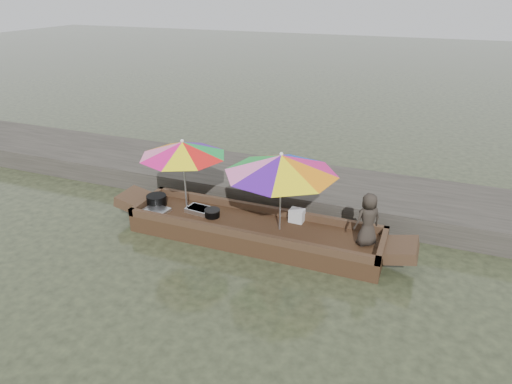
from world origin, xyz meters
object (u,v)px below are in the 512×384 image
(tray_scallop, at_px, (157,210))
(tray_crayfish, at_px, (199,210))
(cooking_pot, at_px, (157,200))
(umbrella_bow, at_px, (185,177))
(boat_hull, at_px, (254,232))
(vendor, at_px, (368,220))
(supply_bag, at_px, (297,215))
(umbrella_stern, at_px, (280,192))
(charcoal_grill, at_px, (212,213))

(tray_scallop, bearing_deg, tray_crayfish, 20.33)
(cooking_pot, xyz_separation_m, umbrella_bow, (0.75, -0.04, 0.67))
(boat_hull, relative_size, vendor, 4.98)
(tray_crayfish, relative_size, supply_bag, 1.79)
(cooking_pot, xyz_separation_m, tray_crayfish, (0.98, 0.05, -0.06))
(boat_hull, bearing_deg, umbrella_bow, 180.00)
(supply_bag, distance_m, vendor, 1.50)
(supply_bag, height_order, vendor, vendor)
(boat_hull, relative_size, tray_scallop, 9.90)
(boat_hull, xyz_separation_m, cooking_pot, (-2.23, 0.04, 0.28))
(boat_hull, distance_m, tray_scallop, 2.09)
(tray_crayfish, bearing_deg, vendor, -0.70)
(supply_bag, distance_m, umbrella_bow, 2.35)
(tray_crayfish, distance_m, tray_scallop, 0.87)
(umbrella_bow, bearing_deg, tray_scallop, -159.89)
(tray_crayfish, xyz_separation_m, vendor, (3.38, -0.04, 0.45))
(boat_hull, xyz_separation_m, umbrella_stern, (0.52, 0.00, 0.95))
(tray_crayfish, bearing_deg, charcoal_grill, -15.27)
(tray_crayfish, height_order, supply_bag, supply_bag)
(cooking_pot, xyz_separation_m, vendor, (4.37, 0.00, 0.39))
(vendor, xyz_separation_m, umbrella_stern, (-1.61, -0.05, 0.28))
(vendor, bearing_deg, cooking_pot, -39.64)
(cooking_pot, height_order, umbrella_bow, umbrella_bow)
(cooking_pot, distance_m, vendor, 4.38)
(boat_hull, xyz_separation_m, supply_bag, (0.73, 0.42, 0.30))
(cooking_pot, relative_size, umbrella_stern, 0.20)
(tray_scallop, bearing_deg, vendor, 3.57)
(boat_hull, height_order, umbrella_stern, umbrella_stern)
(tray_scallop, xyz_separation_m, vendor, (4.20, 0.26, 0.47))
(tray_crayfish, bearing_deg, supply_bag, 9.58)
(supply_bag, bearing_deg, tray_scallop, -167.17)
(charcoal_grill, height_order, umbrella_bow, umbrella_bow)
(cooking_pot, xyz_separation_m, tray_scallop, (0.16, -0.26, -0.08))
(supply_bag, xyz_separation_m, umbrella_stern, (-0.21, -0.42, 0.65))
(umbrella_bow, bearing_deg, charcoal_grill, -0.59)
(cooking_pot, relative_size, charcoal_grill, 1.39)
(charcoal_grill, relative_size, umbrella_stern, 0.14)
(charcoal_grill, distance_m, umbrella_bow, 0.91)
(tray_scallop, distance_m, umbrella_bow, 0.97)
(cooking_pot, height_order, tray_crayfish, cooking_pot)
(boat_hull, height_order, cooking_pot, cooking_pot)
(boat_hull, bearing_deg, tray_crayfish, 175.92)
(charcoal_grill, distance_m, umbrella_stern, 1.59)
(tray_scallop, bearing_deg, umbrella_bow, 20.11)
(supply_bag, relative_size, vendor, 0.28)
(charcoal_grill, bearing_deg, boat_hull, 0.38)
(tray_scallop, bearing_deg, charcoal_grill, 10.13)
(supply_bag, xyz_separation_m, vendor, (1.40, -0.38, 0.37))
(umbrella_bow, xyz_separation_m, umbrella_stern, (2.00, 0.00, 0.00))
(supply_bag, xyz_separation_m, umbrella_bow, (-2.22, -0.42, 0.65))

